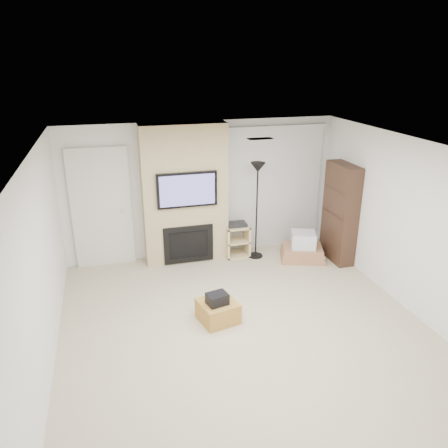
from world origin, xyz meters
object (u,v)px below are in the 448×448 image
object	(u,v)px
floor_lamp	(257,184)
av_stand	(237,238)
box_stack	(303,249)
bookshelf	(340,213)
ottoman	(218,311)

from	to	relation	value
floor_lamp	av_stand	xyz separation A→B (m)	(-0.33, 0.15, -1.08)
av_stand	box_stack	xyz separation A→B (m)	(1.14, -0.48, -0.14)
bookshelf	box_stack	bearing A→B (deg)	166.21
floor_lamp	av_stand	size ratio (longest dim) A/B	2.74
floor_lamp	box_stack	size ratio (longest dim) A/B	1.92
av_stand	ottoman	bearing A→B (deg)	-113.78
ottoman	box_stack	xyz separation A→B (m)	(2.03, 1.56, 0.05)
av_stand	floor_lamp	bearing A→B (deg)	-24.66
bookshelf	floor_lamp	bearing A→B (deg)	161.44
box_stack	ottoman	bearing A→B (deg)	-142.58
av_stand	bookshelf	world-z (taller)	bookshelf
floor_lamp	bookshelf	size ratio (longest dim) A/B	1.00
floor_lamp	av_stand	distance (m)	1.14
av_stand	bookshelf	distance (m)	1.95
av_stand	box_stack	world-z (taller)	av_stand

